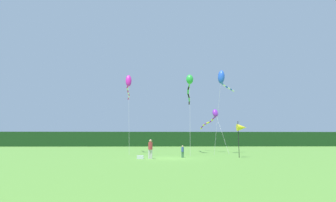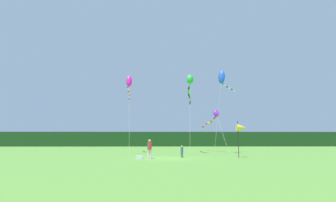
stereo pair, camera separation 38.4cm
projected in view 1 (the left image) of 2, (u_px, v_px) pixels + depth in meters
The scene contains 10 objects.
ground_plane at pixel (170, 158), 24.37m from camera, with size 120.00×120.00×0.00m, color #5B9338.
distant_treeline at pixel (164, 139), 69.15m from camera, with size 108.00×2.34×3.73m, color #193D19.
person_adult at pixel (150, 148), 23.81m from camera, with size 0.38×0.38×1.71m.
person_child at pixel (183, 151), 25.28m from camera, with size 0.25×0.25×1.14m.
cooler_box at pixel (140, 157), 23.52m from camera, with size 0.57×0.42×0.30m, color silver.
banner_flag_pole at pixel (242, 128), 25.74m from camera, with size 0.90×0.70×3.48m.
kite_blue at pixel (222, 78), 33.82m from camera, with size 3.97×4.88×10.52m.
kite_green at pixel (189, 83), 33.93m from camera, with size 1.25×10.88×9.88m.
kite_purple at pixel (213, 116), 37.83m from camera, with size 1.94×10.25×6.03m.
kite_magenta at pixel (129, 83), 35.40m from camera, with size 1.42×8.71×10.25m.
Camera 1 is at (-0.92, -24.86, 1.67)m, focal length 28.43 mm.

